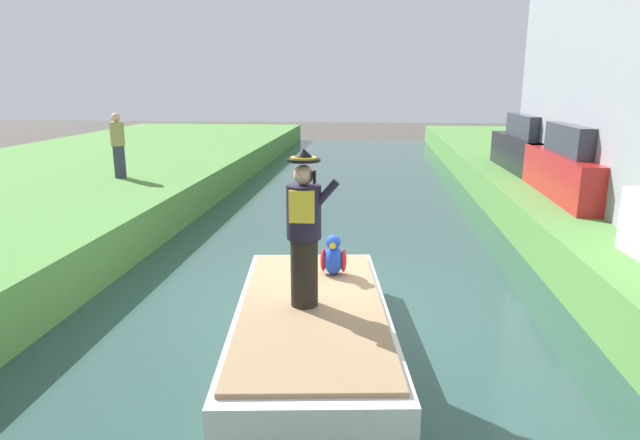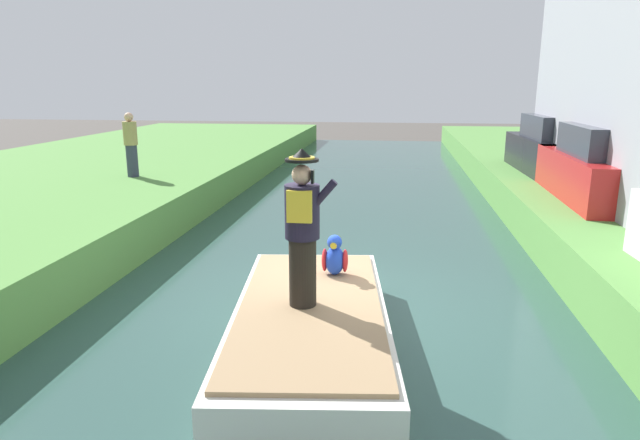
% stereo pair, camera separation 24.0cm
% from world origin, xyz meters
% --- Properties ---
extents(ground_plane, '(80.00, 80.00, 0.00)m').
position_xyz_m(ground_plane, '(0.00, 0.00, 0.00)').
color(ground_plane, '#4C4742').
extents(canal_water, '(7.01, 48.00, 0.10)m').
position_xyz_m(canal_water, '(0.00, 0.00, 0.05)').
color(canal_water, '#2D4C47').
rests_on(canal_water, ground).
extents(boat, '(2.26, 4.38, 0.61)m').
position_xyz_m(boat, '(0.00, -1.37, 0.40)').
color(boat, silver).
rests_on(boat, canal_water).
extents(person_pirate, '(0.61, 0.42, 1.85)m').
position_xyz_m(person_pirate, '(-0.08, -1.39, 1.64)').
color(person_pirate, black).
rests_on(person_pirate, boat).
extents(parrot_plush, '(0.36, 0.34, 0.57)m').
position_xyz_m(parrot_plush, '(0.17, -0.28, 0.95)').
color(parrot_plush, blue).
rests_on(parrot_plush, boat).
extents(parked_car_red, '(1.77, 4.03, 1.50)m').
position_xyz_m(parked_car_red, '(5.14, 4.30, 1.58)').
color(parked_car_red, red).
rests_on(parked_car_red, grass_bank_far).
extents(parked_car_dark, '(1.80, 4.04, 1.50)m').
position_xyz_m(parked_car_dark, '(5.14, 7.84, 1.58)').
color(parked_car_dark, black).
rests_on(parked_car_dark, grass_bank_far).
extents(person_bystander, '(0.34, 0.34, 1.60)m').
position_xyz_m(person_bystander, '(-5.61, 5.69, 1.76)').
color(person_bystander, '#33384C').
rests_on(person_bystander, grass_bank_near).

